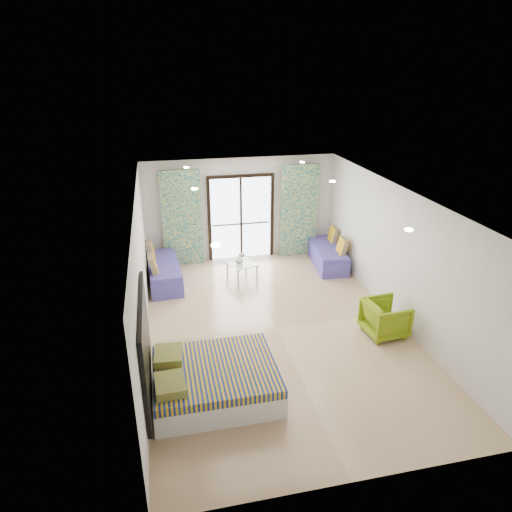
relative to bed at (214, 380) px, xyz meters
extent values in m
cube|color=black|center=(1.48, 5.44, 1.96)|extent=(1.76, 0.08, 0.08)
cube|color=black|center=(0.64, 5.44, 0.82)|extent=(0.08, 0.08, 2.20)
cube|color=black|center=(2.32, 5.44, 0.82)|extent=(0.08, 0.08, 2.20)
cube|color=black|center=(1.48, 5.44, 0.82)|extent=(0.05, 0.06, 2.20)
cube|color=#595451|center=(1.48, 5.46, 0.67)|extent=(1.52, 0.03, 0.04)
cube|color=silver|center=(-0.07, 5.30, 0.97)|extent=(1.00, 0.10, 2.50)
cube|color=silver|center=(3.03, 5.30, 0.97)|extent=(1.00, 0.10, 2.50)
cylinder|color=#FFE0B2|center=(0.08, -0.27, 2.39)|extent=(0.12, 0.12, 0.02)
cylinder|color=#FFE0B2|center=(2.88, -0.27, 2.39)|extent=(0.12, 0.12, 0.02)
cylinder|color=#FFE0B2|center=(0.08, 2.73, 2.39)|extent=(0.12, 0.12, 0.02)
cylinder|color=#FFE0B2|center=(2.88, 2.73, 2.39)|extent=(0.12, 0.12, 0.02)
cylinder|color=#FFE0B2|center=(0.08, 4.73, 2.39)|extent=(0.12, 0.12, 0.02)
cylinder|color=#FFE0B2|center=(2.88, 4.73, 2.39)|extent=(0.12, 0.12, 0.02)
cube|color=black|center=(-0.98, 0.00, 0.77)|extent=(0.06, 2.10, 1.50)
cube|color=silver|center=(-0.99, 1.25, 0.77)|extent=(0.02, 0.10, 0.10)
cube|color=silver|center=(0.03, 0.00, -0.09)|extent=(1.93, 1.54, 0.39)
cube|color=navy|center=(0.03, 0.00, 0.18)|extent=(1.91, 1.57, 0.14)
cube|color=#186C4E|center=(-0.67, -0.37, 0.32)|extent=(0.46, 0.55, 0.13)
cube|color=#186C4E|center=(-0.67, 0.37, 0.32)|extent=(0.47, 0.56, 0.13)
cube|color=#473F96|center=(-0.62, 4.29, -0.07)|extent=(0.81, 1.89, 0.41)
cube|color=#473F96|center=(-0.62, 4.29, 0.19)|extent=(0.79, 1.85, 0.10)
cube|color=navy|center=(-0.86, 3.84, 0.42)|extent=(0.23, 0.47, 0.43)
cube|color=navy|center=(-0.90, 4.71, 0.42)|extent=(0.23, 0.47, 0.43)
cube|color=#473F96|center=(3.58, 4.47, -0.08)|extent=(0.88, 1.86, 0.40)
cube|color=#473F96|center=(3.58, 4.47, 0.17)|extent=(0.87, 1.82, 0.10)
cube|color=navy|center=(3.78, 4.02, 0.40)|extent=(0.25, 0.47, 0.41)
cube|color=navy|center=(3.87, 4.86, 0.40)|extent=(0.25, 0.47, 0.41)
cylinder|color=silver|center=(1.08, 3.77, -0.08)|extent=(0.06, 0.06, 0.39)
cylinder|color=silver|center=(1.57, 3.94, -0.08)|extent=(0.06, 0.06, 0.39)
cylinder|color=silver|center=(0.90, 4.26, -0.08)|extent=(0.06, 0.06, 0.39)
cylinder|color=silver|center=(1.40, 4.44, -0.08)|extent=(0.06, 0.06, 0.39)
cube|color=#8CA59E|center=(1.24, 4.10, 0.11)|extent=(0.77, 0.77, 0.02)
sphere|color=white|center=(1.28, 4.12, 0.33)|extent=(0.07, 0.07, 0.07)
sphere|color=white|center=(1.22, 4.15, 0.35)|extent=(0.07, 0.07, 0.07)
sphere|color=white|center=(1.19, 4.09, 0.37)|extent=(0.07, 0.07, 0.07)
sphere|color=white|center=(1.25, 4.06, 0.39)|extent=(0.07, 0.07, 0.07)
imported|color=white|center=(1.18, 4.15, 0.23)|extent=(0.24, 0.25, 0.21)
imported|color=#7A9813|center=(3.47, 1.07, 0.11)|extent=(0.76, 0.80, 0.77)
camera|label=1|loc=(-0.61, -5.85, 4.60)|focal=32.00mm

